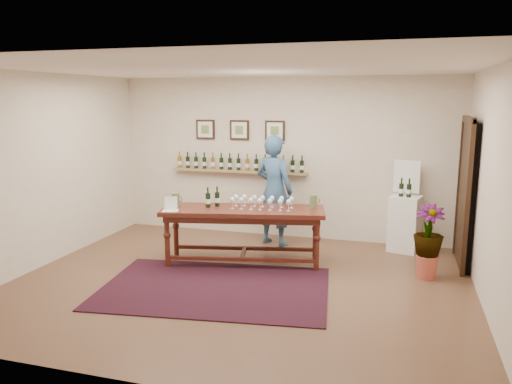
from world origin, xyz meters
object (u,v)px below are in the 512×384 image
(display_pedestal, at_px, (405,223))
(person, at_px, (274,190))
(potted_plant, at_px, (428,242))
(tasting_table, at_px, (243,217))

(display_pedestal, relative_size, person, 0.49)
(potted_plant, bearing_deg, person, 157.39)
(person, bearing_deg, tasting_table, 99.22)
(tasting_table, bearing_deg, person, 68.35)
(tasting_table, distance_m, person, 1.15)
(display_pedestal, height_order, potted_plant, display_pedestal)
(tasting_table, height_order, display_pedestal, display_pedestal)
(tasting_table, height_order, potted_plant, potted_plant)
(potted_plant, distance_m, person, 2.65)
(tasting_table, relative_size, display_pedestal, 2.75)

